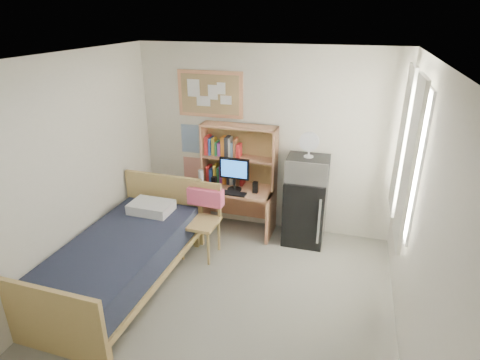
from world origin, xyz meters
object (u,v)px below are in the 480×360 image
(speaker_left, at_px, (214,182))
(microwave, at_px, (308,168))
(desk_fan, at_px, (309,146))
(monitor, at_px, (234,175))
(speaker_right, at_px, (255,187))
(desk, at_px, (236,209))
(desk_chair, at_px, (200,222))
(bulletin_board, at_px, (210,94))
(bed, at_px, (122,263))
(mini_fridge, at_px, (305,210))

(speaker_left, relative_size, microwave, 0.29)
(microwave, distance_m, desk_fan, 0.31)
(monitor, bearing_deg, microwave, 4.02)
(microwave, bearing_deg, speaker_right, -175.40)
(desk, distance_m, desk_chair, 0.80)
(desk, relative_size, desk_fan, 3.48)
(desk, height_order, desk_chair, desk_chair)
(monitor, height_order, microwave, microwave)
(bulletin_board, bearing_deg, desk_chair, -79.53)
(desk, relative_size, bed, 0.50)
(desk, height_order, desk_fan, desk_fan)
(desk_chair, relative_size, microwave, 1.79)
(desk_chair, bearing_deg, microwave, 33.03)
(microwave, bearing_deg, desk_fan, 0.00)
(desk, distance_m, speaker_left, 0.52)
(desk_chair, relative_size, bed, 0.45)
(bed, distance_m, desk_fan, 2.70)
(bulletin_board, distance_m, speaker_right, 1.43)
(monitor, bearing_deg, desk, 90.00)
(microwave, height_order, desk_fan, desk_fan)
(bulletin_board, bearing_deg, bed, -103.87)
(desk, height_order, bed, desk)
(bulletin_board, height_order, desk, bulletin_board)
(desk_chair, bearing_deg, mini_fridge, 33.71)
(desk_fan, bearing_deg, monitor, -177.15)
(desk_chair, xyz_separation_m, speaker_left, (-0.04, 0.69, 0.27))
(desk_chair, bearing_deg, speaker_left, 96.25)
(bed, xyz_separation_m, desk_fan, (1.89, 1.57, 1.10))
(speaker_left, xyz_separation_m, desk_fan, (1.29, 0.04, 0.64))
(speaker_right, xyz_separation_m, desk_fan, (0.69, 0.05, 0.64))
(bulletin_board, xyz_separation_m, microwave, (1.43, -0.30, -0.84))
(bulletin_board, height_order, mini_fridge, bulletin_board)
(mini_fridge, bearing_deg, speaker_right, -173.75)
(desk_chair, bearing_deg, desk, 73.48)
(bulletin_board, bearing_deg, monitor, -37.64)
(mini_fridge, relative_size, bed, 0.43)
(monitor, distance_m, speaker_left, 0.33)
(speaker_left, distance_m, speaker_right, 0.60)
(desk_chair, distance_m, monitor, 0.84)
(bed, distance_m, speaker_right, 1.99)
(bulletin_board, distance_m, desk_fan, 1.56)
(mini_fridge, distance_m, desk_fan, 0.93)
(speaker_left, height_order, desk_fan, desk_fan)
(desk_chair, relative_size, speaker_left, 6.14)
(mini_fridge, bearing_deg, bed, -139.89)
(monitor, relative_size, speaker_right, 2.83)
(desk_chair, distance_m, speaker_right, 0.91)
(mini_fridge, height_order, speaker_right, mini_fridge)
(desk, bearing_deg, desk_fan, 0.55)
(bulletin_board, height_order, speaker_right, bulletin_board)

